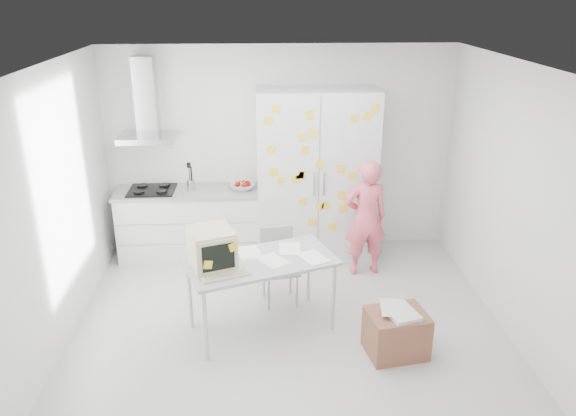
{
  "coord_description": "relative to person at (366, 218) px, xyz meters",
  "views": [
    {
      "loc": [
        -0.28,
        -5.12,
        3.35
      ],
      "look_at": [
        0.03,
        0.62,
        1.07
      ],
      "focal_mm": 35.0,
      "sensor_mm": 36.0,
      "label": 1
    }
  ],
  "objects": [
    {
      "name": "desk",
      "position": [
        -1.58,
        -1.25,
        0.16
      ],
      "size": [
        1.64,
        1.19,
        1.18
      ],
      "rotation": [
        0.0,
        0.0,
        0.35
      ],
      "color": "#ACB1B7",
      "rests_on": "ground"
    },
    {
      "name": "person",
      "position": [
        0.0,
        0.0,
        0.0
      ],
      "size": [
        0.57,
        0.41,
        1.46
      ],
      "primitive_type": "imported",
      "rotation": [
        0.0,
        0.0,
        3.27
      ],
      "color": "#F86073",
      "rests_on": "ground"
    },
    {
      "name": "floor",
      "position": [
        -1.0,
        -1.1,
        -0.74
      ],
      "size": [
        4.5,
        4.0,
        0.02
      ],
      "primitive_type": "cube",
      "color": "silver",
      "rests_on": "ground"
    },
    {
      "name": "ceiling",
      "position": [
        -1.0,
        -1.1,
        1.97
      ],
      "size": [
        4.5,
        4.0,
        0.02
      ],
      "primitive_type": "cube",
      "color": "white",
      "rests_on": "walls"
    },
    {
      "name": "tall_cabinet",
      "position": [
        -0.55,
        0.57,
        0.37
      ],
      "size": [
        1.5,
        0.68,
        2.2
      ],
      "color": "silver",
      "rests_on": "ground"
    },
    {
      "name": "range_hood",
      "position": [
        -2.65,
        0.74,
        1.23
      ],
      "size": [
        0.7,
        0.48,
        1.01
      ],
      "color": "silver",
      "rests_on": "walls"
    },
    {
      "name": "counter_run",
      "position": [
        -2.2,
        0.6,
        -0.26
      ],
      "size": [
        1.84,
        0.63,
        1.28
      ],
      "color": "white",
      "rests_on": "ground"
    },
    {
      "name": "chair",
      "position": [
        -1.08,
        -0.6,
        -0.24
      ],
      "size": [
        0.45,
        0.45,
        0.86
      ],
      "rotation": [
        0.0,
        0.0,
        0.16
      ],
      "color": "#A6A6A3",
      "rests_on": "ground"
    },
    {
      "name": "walls",
      "position": [
        -1.0,
        -0.38,
        0.62
      ],
      "size": [
        4.52,
        4.01,
        2.7
      ],
      "color": "white",
      "rests_on": "ground"
    },
    {
      "name": "cardboard_box",
      "position": [
        0.01,
        -1.68,
        -0.5
      ],
      "size": [
        0.62,
        0.53,
        0.49
      ],
      "rotation": [
        0.0,
        0.0,
        0.16
      ],
      "color": "brown",
      "rests_on": "ground"
    }
  ]
}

